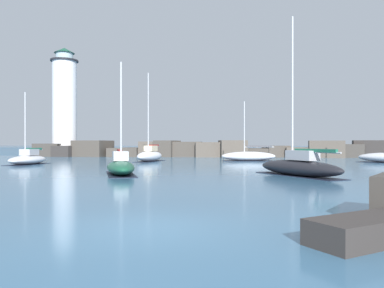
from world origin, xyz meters
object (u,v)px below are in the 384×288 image
(sailboat_moored_0, at_px, (28,159))
(sailboat_moored_6, at_px, (150,155))
(lighthouse, at_px, (64,108))
(sailboat_moored_3, at_px, (248,156))
(sailboat_moored_4, at_px, (121,166))
(sailboat_moored_7, at_px, (299,166))

(sailboat_moored_0, height_order, sailboat_moored_6, sailboat_moored_6)
(sailboat_moored_0, bearing_deg, sailboat_moored_6, 34.76)
(lighthouse, xyz_separation_m, sailboat_moored_3, (29.92, -14.69, -7.53))
(sailboat_moored_3, relative_size, sailboat_moored_6, 0.69)
(sailboat_moored_3, height_order, sailboat_moored_6, sailboat_moored_6)
(sailboat_moored_4, height_order, sailboat_moored_6, sailboat_moored_6)
(sailboat_moored_0, distance_m, sailboat_moored_6, 13.25)
(sailboat_moored_3, distance_m, sailboat_moored_6, 11.82)
(sailboat_moored_6, bearing_deg, sailboat_moored_7, -52.65)
(sailboat_moored_6, bearing_deg, sailboat_moored_0, -145.24)
(lighthouse, distance_m, sailboat_moored_3, 34.17)
(sailboat_moored_7, bearing_deg, sailboat_moored_4, -179.94)
(sailboat_moored_0, distance_m, sailboat_moored_3, 24.50)
(sailboat_moored_0, xyz_separation_m, sailboat_moored_3, (22.52, 9.66, 0.02))
(lighthouse, xyz_separation_m, sailboat_moored_7, (32.24, -35.07, -7.47))
(sailboat_moored_4, bearing_deg, sailboat_moored_7, 0.06)
(sailboat_moored_3, xyz_separation_m, sailboat_moored_7, (2.32, -20.38, 0.06))
(sailboat_moored_3, bearing_deg, sailboat_moored_6, -169.77)
(sailboat_moored_3, distance_m, sailboat_moored_4, 22.57)
(lighthouse, relative_size, sailboat_moored_4, 2.38)
(lighthouse, height_order, sailboat_moored_4, lighthouse)
(lighthouse, distance_m, sailboat_moored_4, 41.20)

